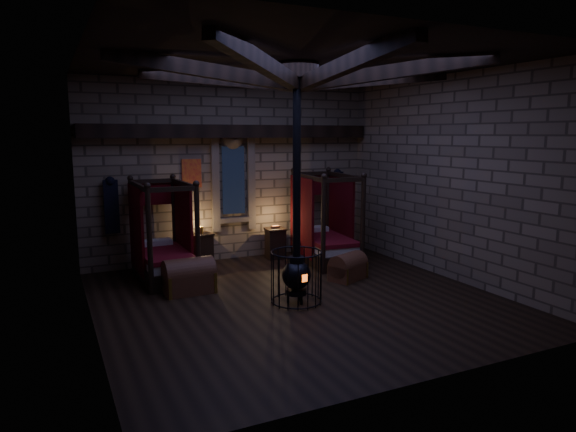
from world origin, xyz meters
name	(u,v)px	position (x,y,z in m)	size (l,w,h in m)	color
room	(296,90)	(0.00, 0.09, 3.74)	(7.02, 7.02, 4.29)	black
bed_left	(163,255)	(-1.92, 2.43, 0.50)	(1.05, 1.95, 2.02)	black
bed_right	(324,240)	(1.83, 2.27, 0.51)	(1.24, 2.07, 2.07)	black
trunk_left	(189,277)	(-1.70, 1.24, 0.30)	(0.95, 0.63, 0.68)	brown
trunk_right	(348,268)	(1.51, 0.70, 0.25)	(0.90, 0.76, 0.57)	brown
nightstand_left	(201,249)	(-0.91, 3.13, 0.38)	(0.54, 0.53, 0.91)	black
nightstand_right	(275,243)	(0.90, 3.03, 0.38)	(0.49, 0.47, 0.81)	black
stove	(296,271)	(-0.11, -0.17, 0.59)	(0.92, 0.92, 4.05)	black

